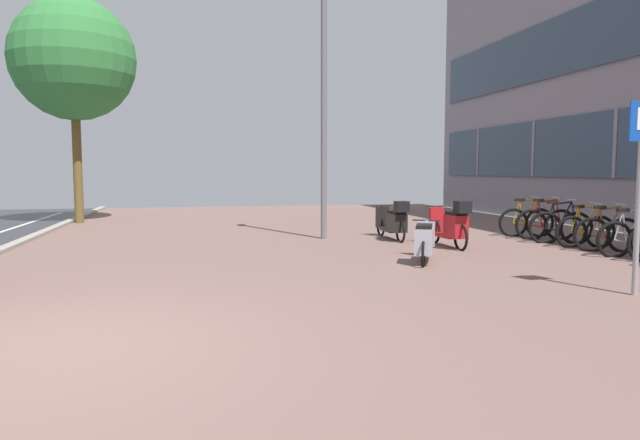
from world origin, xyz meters
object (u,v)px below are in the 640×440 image
Objects in this scene: bicycle_rack_03 at (630,238)px; bicycle_rack_05 at (586,231)px; scooter_mid at (424,241)px; scooter_far at (452,225)px; bicycle_rack_06 at (561,227)px; scooter_near at (394,221)px; bicycle_rack_07 at (546,224)px; street_tree at (74,60)px; lamp_post at (324,93)px; bicycle_rack_04 at (608,234)px; parking_sign at (640,177)px; bicycle_rack_08 at (526,222)px.

bicycle_rack_03 is 1.35m from bicycle_rack_05.
scooter_far is (1.31, 1.67, 0.09)m from scooter_mid.
bicycle_rack_06 is 0.74× the size of scooter_near.
bicycle_rack_07 is (-0.02, 1.35, 0.02)m from bicycle_rack_05.
scooter_near is at bearing -37.79° from street_tree.
scooter_mid is 0.26× the size of lamp_post.
bicycle_rack_06 is 6.10m from lamp_post.
bicycle_rack_04 reaches higher than bicycle_rack_05.
scooter_mid is 0.88× the size of scooter_far.
parking_sign reaches higher than scooter_far.
parking_sign is at bearing -69.39° from lamp_post.
lamp_post reaches higher than bicycle_rack_08.
street_tree is at bearing 128.25° from scooter_mid.
bicycle_rack_04 is 0.19× the size of street_tree.
lamp_post is (-2.25, 2.08, 2.92)m from scooter_far.
bicycle_rack_08 reaches higher than scooter_near.
bicycle_rack_06 is at bearing 63.88° from parking_sign.
bicycle_rack_04 is at bearing -88.29° from bicycle_rack_08.
parking_sign is at bearing -62.07° from scooter_mid.
bicycle_rack_07 is 14.06m from street_tree.
street_tree is (-11.33, 9.56, 4.56)m from bicycle_rack_03.
scooter_far is 0.73× the size of parking_sign.
parking_sign is (-2.46, -3.47, 1.18)m from bicycle_rack_04.
street_tree is at bearing 142.21° from scooter_near.
scooter_far is at bearing -164.02° from bicycle_rack_07.
lamp_post reaches higher than bicycle_rack_07.
bicycle_rack_07 reaches higher than bicycle_rack_05.
parking_sign is at bearing -86.39° from scooter_far.
bicycle_rack_08 is 0.20× the size of street_tree.
bicycle_rack_07 is at bearing 88.40° from bicycle_rack_03.
bicycle_rack_04 is 0.80× the size of scooter_mid.
bicycle_rack_06 is 0.76× the size of scooter_far.
scooter_mid is 0.24× the size of street_tree.
street_tree is (-7.93, 6.15, 4.47)m from scooter_near.
bicycle_rack_05 is at bearing -35.70° from street_tree.
bicycle_rack_03 reaches higher than scooter_mid.
bicycle_rack_08 is at bearing 89.32° from bicycle_rack_06.
bicycle_rack_06 is at bearing 94.10° from bicycle_rack_04.
parking_sign is (-2.47, -4.14, 1.19)m from bicycle_rack_05.
lamp_post is 0.91× the size of street_tree.
bicycle_rack_07 is at bearing -83.61° from bicycle_rack_08.
parking_sign is 0.40× the size of lamp_post.
bicycle_rack_03 is 2.02m from bicycle_rack_06.
bicycle_rack_07 reaches higher than bicycle_rack_03.
bicycle_rack_03 is at bearing -40.15° from street_tree.
bicycle_rack_05 is (0.09, 1.35, -0.01)m from bicycle_rack_03.
street_tree reaches higher than bicycle_rack_03.
bicycle_rack_05 is at bearing -27.75° from lamp_post.
bicycle_rack_06 is 2.66m from scooter_far.
bicycle_rack_03 is at bearing -45.07° from scooter_near.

